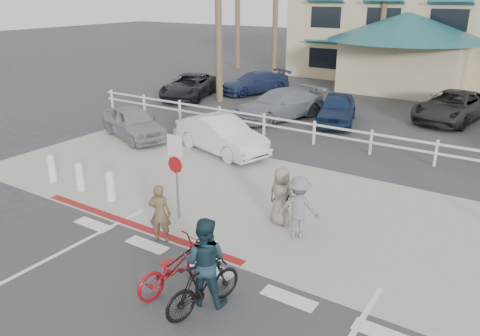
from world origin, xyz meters
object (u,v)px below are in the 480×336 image
Objects in this scene: bike_black at (204,286)px; car_red_compact at (134,123)px; sign_post at (177,170)px; bike_red at (175,266)px; car_white_sedan at (221,135)px.

car_red_compact is (-9.68, 7.75, 0.13)m from bike_black.
bike_red is at bearing -51.12° from sign_post.
sign_post is 4.24m from bike_black.
car_white_sedan is at bearing -63.11° from car_red_compact.
bike_black is 0.46× the size of car_red_compact.
car_white_sedan is at bearing 113.49° from sign_post.
bike_black is 9.83m from car_white_sedan.
bike_red is at bearing -135.20° from car_white_sedan.
sign_post is at bearing -42.22° from bike_red.
sign_post is 1.59× the size of bike_black.
car_red_compact is (-6.65, 4.92, -0.77)m from sign_post.
sign_post is 0.73× the size of car_red_compact.
car_red_compact is at bearing 112.11° from car_white_sedan.
car_white_sedan reaches higher than bike_red.
car_white_sedan is (-4.40, 7.94, 0.19)m from bike_red.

